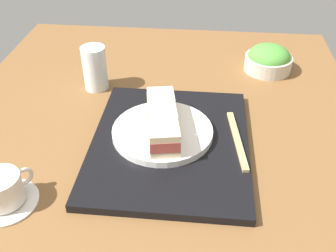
{
  "coord_description": "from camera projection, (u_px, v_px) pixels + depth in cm",
  "views": [
    {
      "loc": [
        -61.21,
        -10.28,
        55.05
      ],
      "look_at": [
        6.11,
        -3.61,
        5.0
      ],
      "focal_mm": 42.27,
      "sensor_mm": 36.0,
      "label": 1
    }
  ],
  "objects": [
    {
      "name": "sandwich_near",
      "position": [
        164.0,
        138.0,
        0.79
      ],
      "size": [
        7.6,
        7.16,
        5.4
      ],
      "color": "beige",
      "rests_on": "sandwich_plate"
    },
    {
      "name": "coffee_cup",
      "position": [
        3.0,
        191.0,
        0.72
      ],
      "size": [
        12.13,
        12.13,
        6.41
      ],
      "color": "silver",
      "rests_on": "ground_plane"
    },
    {
      "name": "sandwich_plate",
      "position": [
        163.0,
        132.0,
        0.87
      ],
      "size": [
        22.07,
        22.07,
        1.53
      ],
      "primitive_type": "cylinder",
      "color": "silver",
      "rests_on": "serving_tray"
    },
    {
      "name": "chopsticks_pair",
      "position": [
        237.0,
        140.0,
        0.85
      ],
      "size": [
        19.84,
        3.94,
        0.7
      ],
      "color": "tan",
      "rests_on": "serving_tray"
    },
    {
      "name": "drinking_glass",
      "position": [
        95.0,
        68.0,
        1.03
      ],
      "size": [
        6.34,
        6.34,
        11.68
      ],
      "primitive_type": "cylinder",
      "color": "silver",
      "rests_on": "ground_plane"
    },
    {
      "name": "ground_plane",
      "position": [
        148.0,
        167.0,
        0.83
      ],
      "size": [
        140.0,
        100.0,
        3.0
      ],
      "primitive_type": "cube",
      "color": "brown"
    },
    {
      "name": "sandwich_middle",
      "position": [
        162.0,
        119.0,
        0.85
      ],
      "size": [
        7.76,
        7.42,
        5.08
      ],
      "color": "beige",
      "rests_on": "sandwich_plate"
    },
    {
      "name": "sandwich_far",
      "position": [
        161.0,
        103.0,
        0.9
      ],
      "size": [
        7.68,
        7.26,
        4.83
      ],
      "color": "beige",
      "rests_on": "sandwich_plate"
    },
    {
      "name": "serving_tray",
      "position": [
        170.0,
        143.0,
        0.86
      ],
      "size": [
        41.26,
        33.65,
        1.78
      ],
      "primitive_type": "cube",
      "color": "black",
      "rests_on": "ground_plane"
    },
    {
      "name": "salad_bowl",
      "position": [
        268.0,
        60.0,
        1.13
      ],
      "size": [
        13.36,
        13.36,
        7.54
      ],
      "color": "beige",
      "rests_on": "ground_plane"
    }
  ]
}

